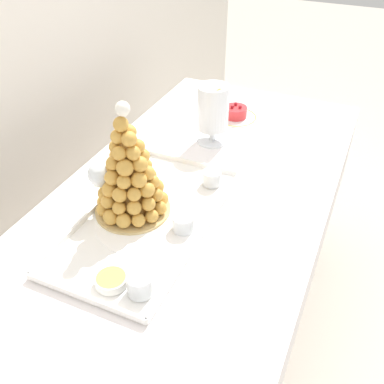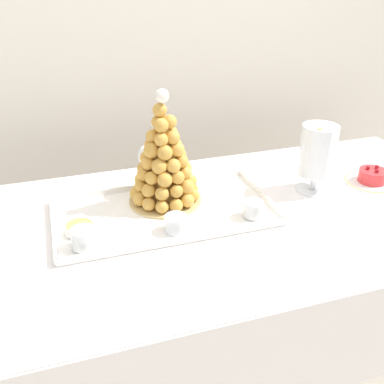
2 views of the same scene
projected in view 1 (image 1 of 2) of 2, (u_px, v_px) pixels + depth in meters
ground_plane at (191, 343)px, 1.82m from camera, size 12.00×12.00×0.00m
buffet_table at (190, 221)px, 1.42m from camera, size 1.72×0.82×0.78m
serving_tray at (149, 220)px, 1.26m from camera, size 0.64×0.34×0.02m
croquembouche at (129, 173)px, 1.21m from camera, size 0.22×0.22×0.35m
dessert_cup_left at (140, 285)px, 1.03m from camera, size 0.06×0.06×0.05m
dessert_cup_mid_left at (183, 223)px, 1.21m from camera, size 0.06×0.06×0.05m
dessert_cup_centre at (212, 178)px, 1.38m from camera, size 0.06×0.06×0.05m
creme_brulee_ramekin at (111, 280)px, 1.05m from camera, size 0.08×0.08×0.02m
macaron_goblet at (213, 109)px, 1.54m from camera, size 0.11×0.11×0.23m
fruit_tart_plate at (235, 114)px, 1.77m from camera, size 0.18×0.18×0.06m
wine_glass at (101, 176)px, 1.22m from camera, size 0.07×0.07×0.17m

